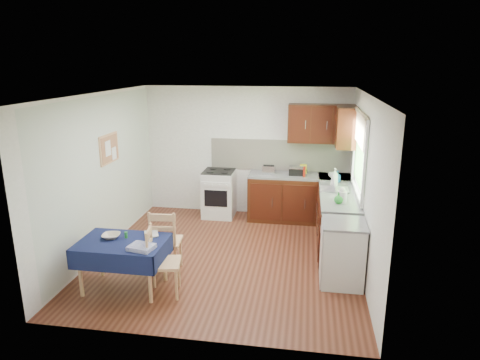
% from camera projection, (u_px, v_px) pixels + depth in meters
% --- Properties ---
extents(floor, '(4.20, 4.20, 0.00)m').
position_uv_depth(floor, '(227.00, 257.00, 6.69)').
color(floor, '#482013').
rests_on(floor, ground).
extents(ceiling, '(4.00, 4.20, 0.02)m').
position_uv_depth(ceiling, '(226.00, 94.00, 6.02)').
color(ceiling, silver).
rests_on(ceiling, wall_back).
extents(wall_back, '(4.00, 0.02, 2.50)m').
position_uv_depth(wall_back, '(247.00, 151.00, 8.36)').
color(wall_back, silver).
rests_on(wall_back, ground).
extents(wall_front, '(4.00, 0.02, 2.50)m').
position_uv_depth(wall_front, '(188.00, 234.00, 4.36)').
color(wall_front, silver).
rests_on(wall_front, ground).
extents(wall_left, '(0.02, 4.20, 2.50)m').
position_uv_depth(wall_left, '(101.00, 174.00, 6.66)').
color(wall_left, silver).
rests_on(wall_left, ground).
extents(wall_right, '(0.02, 4.20, 2.50)m').
position_uv_depth(wall_right, '(365.00, 186.00, 6.05)').
color(wall_right, silver).
rests_on(wall_right, ground).
extents(base_cabinets, '(1.90, 2.30, 0.86)m').
position_uv_depth(base_cabinets, '(315.00, 209.00, 7.57)').
color(base_cabinets, black).
rests_on(base_cabinets, ground).
extents(worktop_back, '(1.90, 0.60, 0.04)m').
position_uv_depth(worktop_back, '(300.00, 176.00, 8.01)').
color(worktop_back, slate).
rests_on(worktop_back, base_cabinets).
extents(worktop_right, '(0.60, 1.70, 0.04)m').
position_uv_depth(worktop_right, '(339.00, 196.00, 6.82)').
color(worktop_right, slate).
rests_on(worktop_right, base_cabinets).
extents(worktop_corner, '(0.60, 0.60, 0.04)m').
position_uv_depth(worktop_corner, '(335.00, 177.00, 7.91)').
color(worktop_corner, slate).
rests_on(worktop_corner, base_cabinets).
extents(splashback, '(2.70, 0.02, 0.60)m').
position_uv_depth(splashback, '(280.00, 155.00, 8.26)').
color(splashback, white).
rests_on(splashback, wall_back).
extents(upper_cabinets, '(1.20, 0.85, 0.70)m').
position_uv_depth(upper_cabinets, '(328.00, 125.00, 7.68)').
color(upper_cabinets, black).
rests_on(upper_cabinets, wall_back).
extents(stove, '(0.60, 0.61, 0.92)m').
position_uv_depth(stove, '(219.00, 193.00, 8.36)').
color(stove, silver).
rests_on(stove, ground).
extents(window, '(0.04, 1.48, 1.26)m').
position_uv_depth(window, '(360.00, 148.00, 6.62)').
color(window, '#2D5A25').
rests_on(window, wall_right).
extents(fridge, '(0.58, 0.60, 0.89)m').
position_uv_depth(fridge, '(343.00, 253.00, 5.79)').
color(fridge, silver).
rests_on(fridge, ground).
extents(corkboard, '(0.04, 0.62, 0.47)m').
position_uv_depth(corkboard, '(109.00, 149.00, 6.85)').
color(corkboard, tan).
rests_on(corkboard, wall_left).
extents(dining_table, '(1.14, 0.77, 0.68)m').
position_uv_depth(dining_table, '(123.00, 248.00, 5.61)').
color(dining_table, '#0E153A').
rests_on(dining_table, ground).
extents(chair_far, '(0.46, 0.46, 0.95)m').
position_uv_depth(chair_far, '(165.00, 239.00, 6.08)').
color(chair_far, tan).
rests_on(chair_far, ground).
extents(chair_near, '(0.48, 0.48, 0.93)m').
position_uv_depth(chair_near, '(160.00, 260.00, 5.50)').
color(chair_near, tan).
rests_on(chair_near, ground).
extents(toaster, '(0.24, 0.15, 0.18)m').
position_uv_depth(toaster, '(269.00, 170.00, 8.02)').
color(toaster, '#B3B2B7').
rests_on(toaster, worktop_back).
extents(sandwich_press, '(0.27, 0.23, 0.16)m').
position_uv_depth(sandwich_press, '(296.00, 171.00, 8.00)').
color(sandwich_press, black).
rests_on(sandwich_press, worktop_back).
extents(sauce_bottle, '(0.04, 0.04, 0.19)m').
position_uv_depth(sauce_bottle, '(304.00, 172.00, 7.83)').
color(sauce_bottle, red).
rests_on(sauce_bottle, worktop_back).
extents(yellow_packet, '(0.14, 0.12, 0.17)m').
position_uv_depth(yellow_packet, '(303.00, 169.00, 8.09)').
color(yellow_packet, yellow).
rests_on(yellow_packet, worktop_back).
extents(dish_rack, '(0.46, 0.35, 0.22)m').
position_uv_depth(dish_rack, '(334.00, 188.00, 7.05)').
color(dish_rack, gray).
rests_on(dish_rack, worktop_right).
extents(kettle, '(0.15, 0.15, 0.25)m').
position_uv_depth(kettle, '(342.00, 196.00, 6.39)').
color(kettle, silver).
rests_on(kettle, worktop_right).
extents(cup, '(0.13, 0.13, 0.09)m').
position_uv_depth(cup, '(331.00, 175.00, 7.82)').
color(cup, silver).
rests_on(cup, worktop_back).
extents(soap_bottle_a, '(0.15, 0.15, 0.31)m').
position_uv_depth(soap_bottle_a, '(335.00, 177.00, 7.22)').
color(soap_bottle_a, silver).
rests_on(soap_bottle_a, worktop_right).
extents(soap_bottle_b, '(0.13, 0.13, 0.20)m').
position_uv_depth(soap_bottle_b, '(337.00, 176.00, 7.50)').
color(soap_bottle_b, '#1C61A8').
rests_on(soap_bottle_b, worktop_right).
extents(soap_bottle_c, '(0.14, 0.14, 0.18)m').
position_uv_depth(soap_bottle_c, '(339.00, 198.00, 6.36)').
color(soap_bottle_c, green).
rests_on(soap_bottle_c, worktop_right).
extents(plate_bowl, '(0.27, 0.27, 0.06)m').
position_uv_depth(plate_bowl, '(111.00, 236.00, 5.67)').
color(plate_bowl, beige).
rests_on(plate_bowl, dining_table).
extents(book, '(0.26, 0.30, 0.02)m').
position_uv_depth(book, '(144.00, 235.00, 5.77)').
color(book, white).
rests_on(book, dining_table).
extents(spice_jar, '(0.04, 0.04, 0.08)m').
position_uv_depth(spice_jar, '(126.00, 235.00, 5.67)').
color(spice_jar, '#258A33').
rests_on(spice_jar, dining_table).
extents(tea_towel, '(0.34, 0.29, 0.05)m').
position_uv_depth(tea_towel, '(142.00, 247.00, 5.33)').
color(tea_towel, navy).
rests_on(tea_towel, dining_table).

